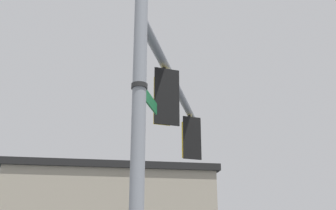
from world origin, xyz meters
name	(u,v)px	position (x,y,z in m)	size (l,w,h in m)	color
signal_pole	(137,179)	(0.00, 0.00, 3.22)	(0.23, 0.23, 6.45)	gray
mast_arm	(176,87)	(1.74, 2.76, 5.99)	(0.19, 0.19, 6.51)	gray
traffic_light_nearest_pole	(164,99)	(1.01, 1.62, 5.20)	(0.54, 0.49, 1.31)	black
traffic_light_mid_inner	(189,139)	(2.82, 4.50, 5.20)	(0.54, 0.49, 1.31)	black
street_name_sign	(145,94)	(0.20, 0.31, 4.73)	(0.78, 1.16, 0.22)	#147238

